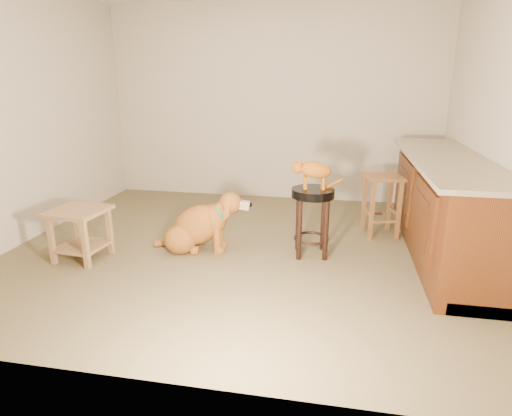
% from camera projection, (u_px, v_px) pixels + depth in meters
% --- Properties ---
extents(floor, '(4.50, 4.00, 0.01)m').
position_uv_depth(floor, '(241.00, 249.00, 4.29)').
color(floor, brown).
rests_on(floor, ground).
extents(room_shell, '(4.54, 4.04, 2.62)m').
position_uv_depth(room_shell, '(239.00, 74.00, 3.79)').
color(room_shell, '#B8AC94').
rests_on(room_shell, ground).
extents(cabinet_run, '(0.70, 2.56, 0.94)m').
position_uv_depth(cabinet_run, '(445.00, 209.00, 4.09)').
color(cabinet_run, '#49220D').
rests_on(cabinet_run, ground).
extents(padded_stool, '(0.40, 0.40, 0.66)m').
position_uv_depth(padded_stool, '(312.00, 208.00, 4.02)').
color(padded_stool, black).
rests_on(padded_stool, ground).
extents(wood_stool, '(0.43, 0.43, 0.66)m').
position_uv_depth(wood_stool, '(381.00, 204.00, 4.57)').
color(wood_stool, brown).
rests_on(wood_stool, ground).
extents(side_table, '(0.51, 0.51, 0.49)m').
position_uv_depth(side_table, '(80.00, 226.00, 3.97)').
color(side_table, olive).
rests_on(side_table, ground).
extents(golden_retriever, '(1.01, 0.52, 0.64)m').
position_uv_depth(golden_retriever, '(199.00, 226.00, 4.21)').
color(golden_retriever, brown).
rests_on(golden_retriever, ground).
extents(tabby_kitten, '(0.49, 0.23, 0.31)m').
position_uv_depth(tabby_kitten, '(313.00, 171.00, 3.92)').
color(tabby_kitten, '#8E470E').
rests_on(tabby_kitten, padded_stool).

